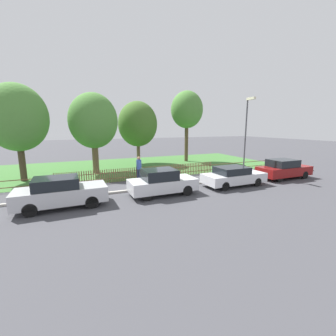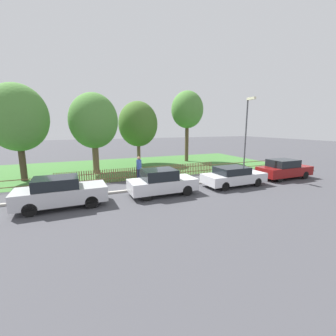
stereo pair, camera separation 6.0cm
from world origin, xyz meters
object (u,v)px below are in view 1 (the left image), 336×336
object	(u,v)px
parked_car_black_saloon	(162,182)
tree_mid_park	(138,124)
parked_car_silver_hatchback	(61,192)
parked_car_navy_estate	(233,176)
tree_nearest_kerb	(17,118)
tree_far_left	(187,110)
covered_motorcycle	(155,177)
tree_behind_motorcycle	(93,121)
parked_car_red_compact	(284,169)
pedestrian_near_fence	(139,167)
street_lamp	(247,129)

from	to	relation	value
parked_car_black_saloon	tree_mid_park	bearing A→B (deg)	81.06
parked_car_silver_hatchback	parked_car_black_saloon	distance (m)	5.33
parked_car_black_saloon	parked_car_navy_estate	world-z (taller)	parked_car_black_saloon
parked_car_black_saloon	parked_car_navy_estate	xyz separation A→B (m)	(5.14, -0.03, -0.09)
tree_nearest_kerb	tree_far_left	xyz separation A→B (m)	(15.34, 3.69, 1.18)
covered_motorcycle	tree_nearest_kerb	world-z (taller)	tree_nearest_kerb
covered_motorcycle	tree_behind_motorcycle	bearing A→B (deg)	112.82
parked_car_black_saloon	tree_nearest_kerb	size ratio (longest dim) A/B	0.57
parked_car_silver_hatchback	parked_car_black_saloon	xyz separation A→B (m)	(5.33, -0.00, -0.02)
covered_motorcycle	tree_far_left	size ratio (longest dim) A/B	0.24
parked_car_navy_estate	tree_nearest_kerb	xyz separation A→B (m)	(-13.20, 7.14, 3.85)
parked_car_red_compact	covered_motorcycle	world-z (taller)	parked_car_red_compact
covered_motorcycle	tree_far_left	xyz separation A→B (m)	(6.99, 8.74, 5.08)
parked_car_silver_hatchback	tree_far_left	world-z (taller)	tree_far_left
parked_car_silver_hatchback	parked_car_red_compact	xyz separation A→B (m)	(15.45, 0.21, -0.03)
tree_mid_park	pedestrian_near_fence	bearing A→B (deg)	-105.58
tree_far_left	street_lamp	size ratio (longest dim) A/B	1.29
covered_motorcycle	tree_mid_park	size ratio (longest dim) A/B	0.28
pedestrian_near_fence	street_lamp	distance (m)	8.65
tree_behind_motorcycle	tree_mid_park	world-z (taller)	tree_behind_motorcycle
tree_nearest_kerb	tree_mid_park	size ratio (longest dim) A/B	1.06
tree_mid_park	tree_behind_motorcycle	bearing A→B (deg)	-145.42
parked_car_navy_estate	covered_motorcycle	xyz separation A→B (m)	(-4.84, 2.10, -0.05)
covered_motorcycle	tree_mid_park	world-z (taller)	tree_mid_park
street_lamp	covered_motorcycle	bearing A→B (deg)	177.52
parked_car_red_compact	tree_far_left	world-z (taller)	tree_far_left
tree_behind_motorcycle	tree_nearest_kerb	bearing A→B (deg)	-169.74
parked_car_silver_hatchback	pedestrian_near_fence	world-z (taller)	pedestrian_near_fence
parked_car_navy_estate	tree_behind_motorcycle	world-z (taller)	tree_behind_motorcycle
parked_car_red_compact	tree_nearest_kerb	size ratio (longest dim) A/B	0.61
tree_mid_park	tree_far_left	world-z (taller)	tree_far_left
parked_car_red_compact	tree_behind_motorcycle	bearing A→B (deg)	149.07
parked_car_red_compact	parked_car_black_saloon	bearing A→B (deg)	-178.63
tree_far_left	pedestrian_near_fence	distance (m)	11.34
parked_car_red_compact	tree_mid_park	distance (m)	14.26
street_lamp	tree_far_left	bearing A→B (deg)	92.33
covered_motorcycle	pedestrian_near_fence	xyz separation A→B (m)	(-0.59, 1.72, 0.40)
parked_car_navy_estate	pedestrian_near_fence	distance (m)	6.65
tree_nearest_kerb	tree_mid_park	bearing A→B (deg)	22.91
parked_car_silver_hatchback	tree_mid_park	distance (m)	13.77
parked_car_silver_hatchback	pedestrian_near_fence	distance (m)	6.31
tree_behind_motorcycle	parked_car_black_saloon	bearing A→B (deg)	-70.31
tree_mid_park	parked_car_red_compact	bearing A→B (deg)	-53.07
parked_car_black_saloon	tree_nearest_kerb	bearing A→B (deg)	138.67
tree_far_left	tree_behind_motorcycle	bearing A→B (deg)	-164.83
parked_car_black_saloon	tree_far_left	xyz separation A→B (m)	(7.29, 10.81, 4.95)
parked_car_black_saloon	pedestrian_near_fence	bearing A→B (deg)	94.47
pedestrian_near_fence	tree_far_left	bearing A→B (deg)	106.75
tree_far_left	street_lamp	world-z (taller)	tree_far_left
tree_nearest_kerb	street_lamp	size ratio (longest dim) A/B	1.14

